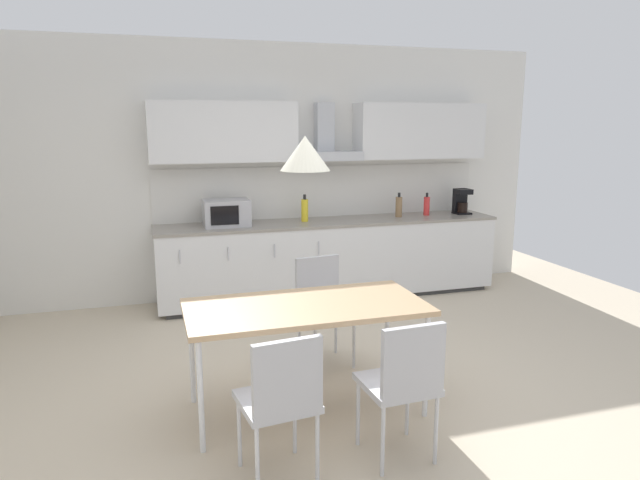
# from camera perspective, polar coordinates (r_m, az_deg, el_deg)

# --- Properties ---
(ground_plane) EXTENTS (8.57, 7.90, 0.02)m
(ground_plane) POSITION_cam_1_polar(r_m,az_deg,el_deg) (4.34, 0.73, -15.26)
(ground_plane) COLOR beige
(wall_back) EXTENTS (6.86, 0.10, 2.82)m
(wall_back) POSITION_cam_1_polar(r_m,az_deg,el_deg) (6.50, -6.50, 6.76)
(wall_back) COLOR silver
(wall_back) RESTS_ON ground_plane
(kitchen_counter) EXTENTS (3.86, 0.68, 0.88)m
(kitchen_counter) POSITION_cam_1_polar(r_m,az_deg,el_deg) (6.48, 1.05, -1.86)
(kitchen_counter) COLOR #333333
(kitchen_counter) RESTS_ON ground_plane
(backsplash_tile) EXTENTS (3.84, 0.02, 0.59)m
(backsplash_tile) POSITION_cam_1_polar(r_m,az_deg,el_deg) (6.65, 0.23, 4.89)
(backsplash_tile) COLOR silver
(backsplash_tile) RESTS_ON kitchen_counter
(upper_wall_cabinets) EXTENTS (3.84, 0.40, 0.63)m
(upper_wall_cabinets) POSITION_cam_1_polar(r_m,az_deg,el_deg) (6.45, 0.66, 10.71)
(upper_wall_cabinets) COLOR silver
(microwave) EXTENTS (0.48, 0.35, 0.28)m
(microwave) POSITION_cam_1_polar(r_m,az_deg,el_deg) (6.11, -9.35, 2.70)
(microwave) COLOR #ADADB2
(microwave) RESTS_ON kitchen_counter
(coffee_maker) EXTENTS (0.18, 0.19, 0.30)m
(coffee_maker) POSITION_cam_1_polar(r_m,az_deg,el_deg) (7.08, 13.95, 3.78)
(coffee_maker) COLOR black
(coffee_maker) RESTS_ON kitchen_counter
(bottle_red) EXTENTS (0.07, 0.07, 0.27)m
(bottle_red) POSITION_cam_1_polar(r_m,az_deg,el_deg) (6.87, 10.62, 3.40)
(bottle_red) COLOR red
(bottle_red) RESTS_ON kitchen_counter
(bottle_brown) EXTENTS (0.08, 0.08, 0.28)m
(bottle_brown) POSITION_cam_1_polar(r_m,az_deg,el_deg) (6.70, 7.89, 3.33)
(bottle_brown) COLOR brown
(bottle_brown) RESTS_ON kitchen_counter
(bottle_yellow) EXTENTS (0.08, 0.08, 0.30)m
(bottle_yellow) POSITION_cam_1_polar(r_m,az_deg,el_deg) (6.32, -1.54, 3.03)
(bottle_yellow) COLOR yellow
(bottle_yellow) RESTS_ON kitchen_counter
(dining_table) EXTENTS (1.60, 0.78, 0.76)m
(dining_table) POSITION_cam_1_polar(r_m,az_deg,el_deg) (3.85, -1.42, -7.13)
(dining_table) COLOR tan
(dining_table) RESTS_ON ground_plane
(chair_far_right) EXTENTS (0.44, 0.44, 0.87)m
(chair_far_right) POSITION_cam_1_polar(r_m,az_deg,el_deg) (4.71, 0.20, -5.93)
(chair_far_right) COLOR #B2B2B7
(chair_far_right) RESTS_ON ground_plane
(chair_near_right) EXTENTS (0.42, 0.42, 0.87)m
(chair_near_right) POSITION_cam_1_polar(r_m,az_deg,el_deg) (3.37, 8.40, -13.37)
(chair_near_right) COLOR #B2B2B7
(chair_near_right) RESTS_ON ground_plane
(chair_near_left) EXTENTS (0.44, 0.44, 0.87)m
(chair_near_left) POSITION_cam_1_polar(r_m,az_deg,el_deg) (3.15, -3.87, -15.09)
(chair_near_left) COLOR #B2B2B7
(chair_near_left) RESTS_ON ground_plane
(pendant_lamp) EXTENTS (0.32, 0.32, 0.22)m
(pendant_lamp) POSITION_cam_1_polar(r_m,az_deg,el_deg) (3.66, -1.50, 8.67)
(pendant_lamp) COLOR silver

